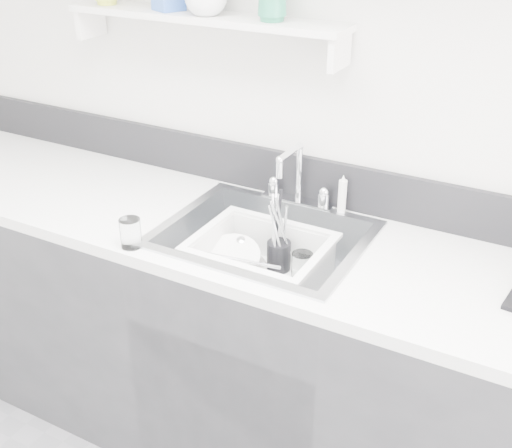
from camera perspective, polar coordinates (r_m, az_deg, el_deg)
The scene contains 14 objects.
room_shell at distance 1.15m, azimuth -19.08°, elevation 15.81°, with size 3.50×3.00×2.60m.
counter_run at distance 2.28m, azimuth 0.61°, elevation -11.08°, with size 3.20×0.62×0.92m.
backsplash at distance 2.23m, azimuth 4.29°, elevation 4.13°, with size 3.20×0.02×0.16m, color black.
sink at distance 2.07m, azimuth 0.66°, elevation -3.10°, with size 0.64×0.52×0.20m, color silver, non-canonical shape.
faucet at distance 2.20m, azimuth 3.69°, elevation 3.17°, with size 0.26×0.18×0.23m.
side_sprayer at distance 2.15m, azimuth 7.68°, elevation 2.63°, with size 0.03×0.03×0.14m, color white.
wall_shelf at distance 2.19m, azimuth -4.77°, elevation 17.66°, with size 1.00×0.16×0.12m.
wash_tub at distance 2.05m, azimuth 0.40°, elevation -3.46°, with size 0.42×0.34×0.16m, color white, non-canonical shape.
plate_stack at distance 2.10m, azimuth -2.11°, elevation -3.76°, with size 0.25×0.24×0.10m.
utensil_cup at distance 2.11m, azimuth 2.04°, elevation -2.61°, with size 0.08×0.08×0.27m.
ladle at distance 2.10m, azimuth -1.29°, elevation -3.36°, with size 0.28×0.10×0.08m, color silver, non-canonical shape.
tumbler_in_tub at distance 2.06m, azimuth 4.11°, elevation -3.84°, with size 0.07×0.07×0.10m, color white.
tumbler_counter at distance 1.98m, azimuth -11.09°, elevation -0.79°, with size 0.07×0.07×0.09m, color white.
bowl_small at distance 2.03m, azimuth 1.18°, elevation -5.47°, with size 0.10×0.10×0.03m, color white.
Camera 1 is at (0.83, -0.38, 1.90)m, focal length 45.00 mm.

